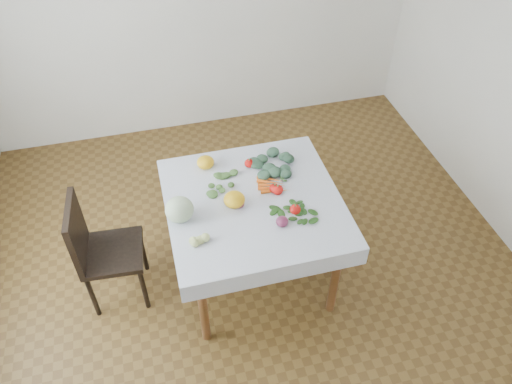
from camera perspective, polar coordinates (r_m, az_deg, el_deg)
ground at (r=3.79m, az=-0.24°, el=-9.15°), size 4.00×4.00×0.00m
table at (r=3.30m, az=-0.27°, el=-2.26°), size 1.00×1.00×0.75m
tablecloth at (r=3.23m, az=-0.28°, el=-1.03°), size 1.12×1.12×0.01m
chair at (r=3.45m, az=-17.65°, el=-5.98°), size 0.42×0.42×0.88m
cabbage at (r=3.09m, az=-8.75°, el=-1.99°), size 0.22×0.22×0.16m
tomato_a at (r=3.45m, az=-0.76°, el=3.30°), size 0.08×0.08×0.06m
tomato_b at (r=3.26m, az=2.48°, el=0.26°), size 0.10×0.10×0.06m
tomato_c at (r=3.26m, az=2.14°, el=0.40°), size 0.08×0.08×0.06m
tomato_d at (r=3.14m, az=4.50°, el=-2.00°), size 0.08×0.08×0.06m
heirloom_back at (r=3.46m, az=-5.79°, el=3.39°), size 0.13×0.13×0.08m
heirloom_front at (r=3.17m, az=-2.50°, el=-0.87°), size 0.17×0.17×0.10m
onion_a at (r=3.17m, az=-1.97°, el=-1.33°), size 0.07×0.07×0.06m
onion_b at (r=3.06m, az=3.00°, el=-3.39°), size 0.09×0.09×0.07m
tomatillo_cluster at (r=3.00m, az=-6.18°, el=-5.17°), size 0.13×0.11×0.04m
carrot_bunch at (r=3.31m, az=1.89°, el=0.81°), size 0.19×0.21×0.03m
kale_bunch at (r=3.45m, az=1.38°, el=3.04°), size 0.31×0.31×0.05m
basil_bunch at (r=3.15m, az=4.18°, el=-2.40°), size 0.27×0.23×0.01m
dill_bunch at (r=3.33m, az=-3.86°, el=0.98°), size 0.24×0.21×0.03m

